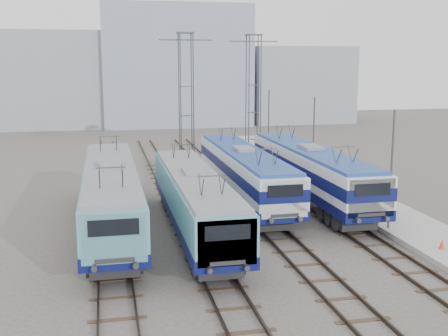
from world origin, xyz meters
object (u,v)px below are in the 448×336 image
Objects in this scene: catenary_tower_west at (186,97)px; mast_mid at (313,143)px; locomotive_center_left at (195,198)px; mast_rear at (269,126)px; mast_front at (391,172)px; locomotive_far_left at (111,193)px; locomotive_far_right at (311,169)px; catenary_tower_east at (253,95)px; locomotive_center_right at (245,171)px; safety_cone at (442,244)px.

catenary_tower_west reaches higher than mast_mid.
catenary_tower_west is 1.71× the size of mast_mid.
locomotive_center_left is at bearing -136.32° from mast_mid.
mast_rear is at bearing 90.00° from mast_mid.
mast_rear is (0.00, 24.00, 0.00)m from mast_front.
mast_mid is at bearing -90.00° from mast_rear.
locomotive_far_right is at bearing 17.47° from locomotive_far_left.
mast_rear is (8.60, 4.00, -3.14)m from catenary_tower_west.
catenary_tower_east reaches higher than mast_rear.
locomotive_center_right is 12.71m from catenary_tower_west.
locomotive_far_left is 1.56× the size of catenary_tower_west.
locomotive_far_left is at bearing 167.91° from mast_front.
catenary_tower_west reaches higher than locomotive_far_left.
catenary_tower_west and catenary_tower_east have the same top height.
mast_mid is 1.00× the size of mast_rear.
locomotive_center_left is 22.61m from catenary_tower_east.
locomotive_center_left is 1.44× the size of catenary_tower_east.
locomotive_far_left is 17.82m from safety_cone.
catenary_tower_east is 1.71× the size of mast_rear.
mast_mid is at bearing 90.00° from mast_front.
locomotive_center_right is 35.04× the size of safety_cone.
locomotive_center_right is 7.46m from mast_mid.
locomotive_far_right is 7.85m from mast_front.
catenary_tower_east is 26.84m from safety_cone.
catenary_tower_east is at bearing 96.42° from safety_cone.
locomotive_center_right is at bearing 127.52° from mast_front.
mast_mid is at bearing -78.14° from catenary_tower_east.
mast_front is 13.65× the size of safety_cone.
locomotive_center_right is 2.57× the size of mast_mid.
locomotive_center_left is at bearing 154.34° from safety_cone.
locomotive_far_right is at bearing 103.08° from safety_cone.
safety_cone is (7.17, -12.24, -1.74)m from locomotive_center_right.
locomotive_far_left is 2.67× the size of mast_rear.
mast_mid is 12.00m from mast_rear.
mast_front is at bearing -52.48° from locomotive_center_right.
catenary_tower_west is at bearing 137.07° from mast_mid.
locomotive_center_left is at bearing -146.75° from locomotive_far_right.
mast_rear is at bearing 53.46° from locomotive_far_left.
locomotive_far_left is 4.80m from locomotive_center_left.
catenary_tower_east is 1.71× the size of mast_mid.
locomotive_center_left is 0.94× the size of locomotive_far_right.
mast_front is at bearing -90.00° from mast_mid.
locomotive_far_right is 2.63× the size of mast_mid.
locomotive_center_right reaches higher than safety_cone.
catenary_tower_east reaches higher than mast_mid.
mast_front is (8.60, -20.00, -3.14)m from catenary_tower_west.
locomotive_center_right is at bearing 120.38° from safety_cone.
catenary_tower_east reaches higher than locomotive_center_left.
catenary_tower_east is (-0.25, 14.46, 4.29)m from locomotive_far_right.
catenary_tower_west reaches higher than locomotive_center_left.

